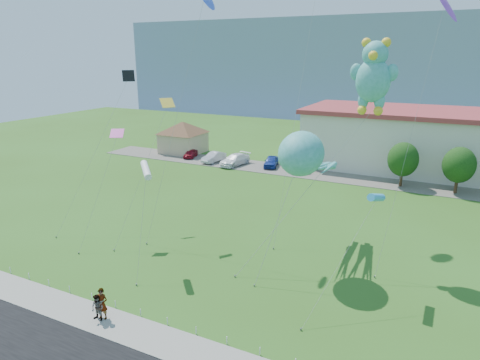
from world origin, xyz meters
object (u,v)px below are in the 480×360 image
at_px(pavilion, 183,134).
at_px(parked_car_white, 235,160).
at_px(pedestrian_left, 102,304).
at_px(parked_car_silver, 214,157).
at_px(octopus_kite, 305,159).
at_px(teddy_bear_kite, 373,75).
at_px(parked_car_black, 303,166).
at_px(pedestrian_right, 98,308).
at_px(parked_car_red, 191,153).
at_px(parked_car_blue, 271,161).

bearing_deg(pavilion, parked_car_white, -18.45).
relative_size(pedestrian_left, parked_car_white, 0.37).
bearing_deg(parked_car_silver, octopus_kite, -39.78).
distance_m(pedestrian_left, teddy_bear_kite, 23.75).
distance_m(parked_car_black, teddy_bear_kite, 28.69).
distance_m(pedestrian_right, parked_car_black, 38.57).
distance_m(parked_car_red, teddy_bear_kite, 39.71).
bearing_deg(parked_car_white, teddy_bear_kite, -32.55).
xyz_separation_m(pavilion, parked_car_black, (21.12, -2.30, -2.30)).
distance_m(pedestrian_left, octopus_kite, 16.83).
relative_size(parked_car_white, parked_car_black, 1.34).
xyz_separation_m(parked_car_black, teddy_bear_kite, (12.07, -22.37, 13.31)).
height_order(parked_car_red, octopus_kite, octopus_kite).
relative_size(pedestrian_left, pedestrian_right, 1.19).
distance_m(parked_car_blue, parked_car_black, 4.74).
bearing_deg(pedestrian_left, parked_car_blue, 83.73).
distance_m(parked_car_silver, teddy_bear_kite, 35.72).
distance_m(parked_car_silver, octopus_kite, 33.26).
distance_m(parked_car_red, parked_car_blue, 13.35).
height_order(pavilion, octopus_kite, octopus_kite).
height_order(pedestrian_left, parked_car_white, pedestrian_left).
relative_size(pedestrian_right, teddy_bear_kite, 0.10).
bearing_deg(parked_car_black, pedestrian_right, -107.63).
bearing_deg(parked_car_blue, parked_car_red, 167.45).
relative_size(pedestrian_left, parked_car_blue, 0.45).
bearing_deg(parked_car_blue, teddy_bear_kite, -67.04).
distance_m(pedestrian_right, parked_car_red, 42.35).
bearing_deg(parked_car_silver, pedestrian_left, -61.68).
bearing_deg(parked_car_black, octopus_kite, -89.58).
bearing_deg(octopus_kite, pavilion, 136.75).
bearing_deg(parked_car_blue, octopus_kite, -76.80).
bearing_deg(parked_car_blue, pedestrian_right, -96.93).
relative_size(octopus_kite, teddy_bear_kite, 0.65).
bearing_deg(parked_car_white, pedestrian_left, -63.83).
xyz_separation_m(parked_car_white, parked_car_black, (9.78, 1.48, -0.12)).
height_order(pedestrian_left, parked_car_silver, pedestrian_left).
distance_m(pavilion, pedestrian_left, 45.85).
distance_m(parked_car_red, parked_car_silver, 4.74).
bearing_deg(parked_car_blue, pedestrian_left, -96.73).
relative_size(pavilion, parked_car_red, 2.50).
xyz_separation_m(pedestrian_left, parked_car_blue, (-4.84, 38.34, -0.29)).
relative_size(pedestrian_left, octopus_kite, 0.18).
bearing_deg(pavilion, parked_car_black, -6.23).
distance_m(pedestrian_left, parked_car_blue, 38.64).
height_order(pedestrian_right, parked_car_black, pedestrian_right).
bearing_deg(parked_car_red, pavilion, 124.98).
xyz_separation_m(pedestrian_right, parked_car_white, (-9.77, 37.09, -0.09)).
bearing_deg(parked_car_white, pavilion, 172.70).
distance_m(parked_car_white, parked_car_black, 9.90).
bearing_deg(parked_car_black, parked_car_blue, 161.81).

